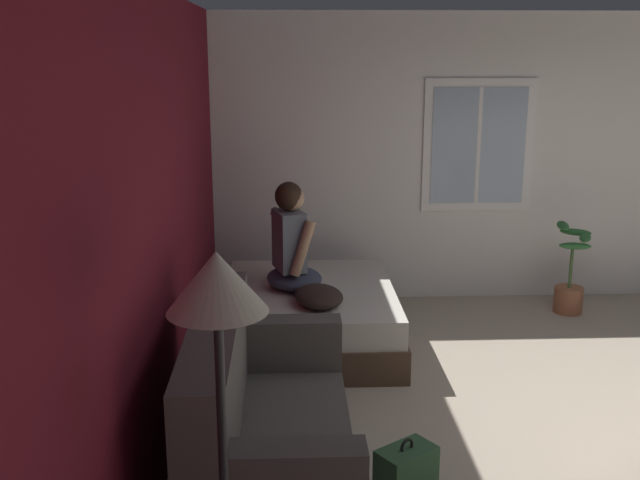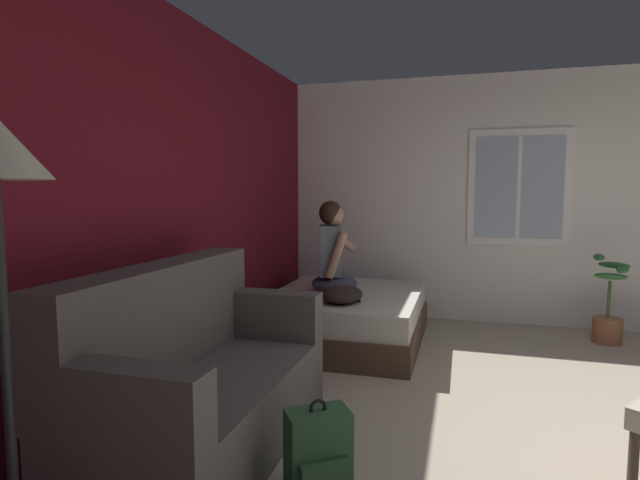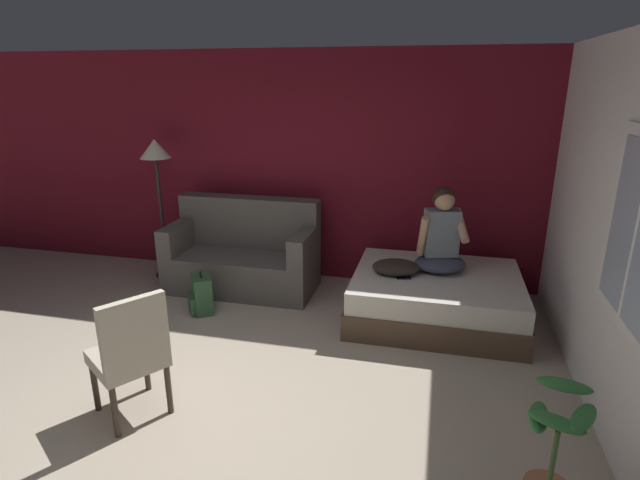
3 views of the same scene
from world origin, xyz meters
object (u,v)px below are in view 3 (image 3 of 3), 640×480
at_px(person_seated, 441,237).
at_px(potted_plant, 550,477).
at_px(side_chair, 130,352).
at_px(bed, 436,297).
at_px(cell_phone, 404,278).
at_px(floor_lamp, 156,162).
at_px(throw_pillow, 396,267).
at_px(couch, 244,255).
at_px(backpack, 201,295).

bearing_deg(person_seated, potted_plant, -75.99).
bearing_deg(side_chair, potted_plant, -5.99).
bearing_deg(bed, potted_plant, -74.95).
distance_m(cell_phone, potted_plant, 2.45).
distance_m(bed, floor_lamp, 3.54).
bearing_deg(person_seated, floor_lamp, 175.21).
xyz_separation_m(person_seated, throw_pillow, (-0.43, -0.20, -0.29)).
xyz_separation_m(couch, floor_lamp, (-1.09, 0.09, 1.04)).
xyz_separation_m(bed, potted_plant, (0.65, -2.41, 0.07)).
relative_size(side_chair, potted_plant, 1.15).
bearing_deg(cell_phone, couch, 59.02).
height_order(person_seated, throw_pillow, person_seated).
distance_m(couch, cell_phone, 1.96).
xyz_separation_m(person_seated, backpack, (-2.42, -0.57, -0.64)).
height_order(backpack, throw_pillow, throw_pillow).
bearing_deg(side_chair, bed, 45.55).
relative_size(backpack, throw_pillow, 0.95).
xyz_separation_m(couch, person_seated, (2.23, -0.19, 0.44)).
xyz_separation_m(bed, side_chair, (-2.08, -2.12, 0.30)).
relative_size(couch, floor_lamp, 1.00).
bearing_deg(potted_plant, side_chair, 174.01).
bearing_deg(potted_plant, bed, 105.05).
xyz_separation_m(couch, backpack, (-0.19, -0.75, -0.20)).
height_order(throw_pillow, floor_lamp, floor_lamp).
xyz_separation_m(bed, couch, (-2.22, 0.33, 0.16)).
distance_m(person_seated, throw_pillow, 0.55).
bearing_deg(floor_lamp, couch, -4.85).
bearing_deg(floor_lamp, backpack, -43.30).
relative_size(bed, throw_pillow, 3.55).
relative_size(person_seated, floor_lamp, 0.51).
relative_size(bed, potted_plant, 2.00).
relative_size(throw_pillow, floor_lamp, 0.28).
distance_m(bed, side_chair, 2.99).
bearing_deg(side_chair, throw_pillow, 51.06).
distance_m(cell_phone, floor_lamp, 3.18).
height_order(side_chair, backpack, side_chair).
xyz_separation_m(cell_phone, potted_plant, (0.97, -2.24, -0.18)).
xyz_separation_m(cell_phone, floor_lamp, (-2.98, 0.59, 0.94)).
xyz_separation_m(bed, backpack, (-2.41, -0.43, -0.04)).
bearing_deg(throw_pillow, person_seated, 25.05).
bearing_deg(potted_plant, couch, 136.32).
bearing_deg(backpack, throw_pillow, 10.47).
relative_size(bed, couch, 1.00).
distance_m(backpack, throw_pillow, 2.06).
bearing_deg(floor_lamp, bed, -7.22).
distance_m(throw_pillow, cell_phone, 0.16).
distance_m(couch, throw_pillow, 1.85).
bearing_deg(person_seated, couch, 175.23).
xyz_separation_m(throw_pillow, floor_lamp, (-2.89, 0.48, 0.88)).
xyz_separation_m(backpack, throw_pillow, (1.99, 0.37, 0.36)).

